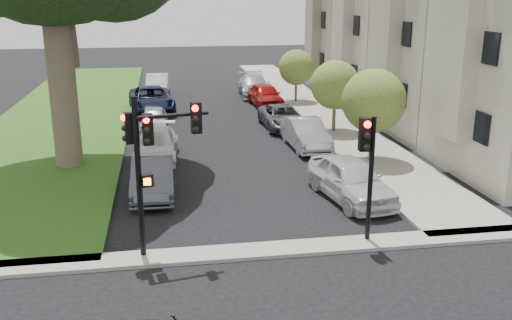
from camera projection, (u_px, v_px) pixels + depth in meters
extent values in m
plane|color=black|center=(286.00, 284.00, 15.21)|extent=(140.00, 140.00, 0.00)
cube|color=#2C4F1A|center=(70.00, 113.00, 36.50)|extent=(8.00, 44.00, 0.12)
cube|color=gray|center=(308.00, 105.00, 38.96)|extent=(3.50, 44.00, 0.12)
cube|color=gray|center=(272.00, 250.00, 17.09)|extent=(60.00, 1.00, 0.12)
cube|color=#B0AD92|center=(456.00, 70.00, 22.85)|extent=(0.70, 2.20, 5.50)
cube|color=black|center=(466.00, 44.00, 22.62)|extent=(0.08, 3.60, 6.00)
cube|color=#9F968D|center=(455.00, 41.00, 30.41)|extent=(7.00, 7.40, 10.00)
cube|color=#9F968D|center=(386.00, 51.00, 29.95)|extent=(0.70, 2.20, 5.50)
cube|color=black|center=(392.00, 32.00, 29.71)|extent=(0.08, 3.60, 6.00)
cube|color=#A3968C|center=(399.00, 31.00, 37.51)|extent=(7.00, 7.40, 10.00)
cube|color=#A3968C|center=(342.00, 40.00, 37.05)|extent=(0.70, 2.20, 5.50)
cube|color=black|center=(347.00, 24.00, 36.81)|extent=(0.08, 3.60, 6.00)
cube|color=#7B755C|center=(360.00, 25.00, 44.60)|extent=(7.00, 7.40, 10.00)
cube|color=#7B755C|center=(313.00, 32.00, 44.14)|extent=(0.70, 2.20, 5.50)
cube|color=black|center=(317.00, 19.00, 43.91)|extent=(0.08, 3.60, 6.00)
cylinder|color=brown|center=(61.00, 71.00, 24.21)|extent=(1.17, 1.17, 8.52)
cylinder|color=brown|center=(371.00, 141.00, 25.80)|extent=(0.20, 0.20, 2.04)
sphere|color=#4B6228|center=(374.00, 101.00, 25.28)|extent=(2.85, 2.85, 2.85)
cylinder|color=brown|center=(334.00, 116.00, 31.29)|extent=(0.19, 0.19, 1.90)
sphere|color=#4B6228|center=(335.00, 85.00, 30.81)|extent=(2.66, 2.66, 2.66)
cylinder|color=brown|center=(296.00, 90.00, 39.97)|extent=(0.18, 0.18, 1.76)
sphere|color=#4B6228|center=(296.00, 67.00, 39.52)|extent=(2.46, 2.46, 2.46)
cylinder|color=black|center=(139.00, 181.00, 16.02)|extent=(0.19, 0.19, 4.78)
cylinder|color=black|center=(173.00, 115.00, 15.66)|extent=(2.01, 0.50, 0.11)
cube|color=black|center=(148.00, 129.00, 15.66)|extent=(0.32, 0.29, 0.87)
cube|color=black|center=(196.00, 118.00, 15.78)|extent=(0.32, 0.29, 0.87)
cube|color=black|center=(129.00, 128.00, 15.79)|extent=(0.29, 0.32, 0.87)
sphere|color=#FF0C05|center=(147.00, 120.00, 15.44)|extent=(0.18, 0.18, 0.18)
sphere|color=black|center=(148.00, 141.00, 15.61)|extent=(0.18, 0.18, 0.18)
cube|color=black|center=(147.00, 180.00, 16.06)|extent=(0.36, 0.29, 0.35)
cube|color=#FF5905|center=(147.00, 182.00, 15.94)|extent=(0.20, 0.03, 0.20)
cylinder|color=black|center=(370.00, 181.00, 17.20)|extent=(0.16, 0.16, 3.99)
cube|color=black|center=(365.00, 134.00, 16.74)|extent=(0.33, 0.29, 1.00)
sphere|color=#FF0C05|center=(367.00, 125.00, 16.50)|extent=(0.21, 0.21, 0.21)
imported|color=silver|center=(351.00, 179.00, 21.17)|extent=(2.59, 4.92, 1.60)
imported|color=#999BA0|center=(306.00, 134.00, 28.25)|extent=(1.73, 4.53, 1.47)
imported|color=#3F4247|center=(283.00, 117.00, 32.43)|extent=(2.27, 4.72, 1.30)
imported|color=maroon|center=(266.00, 95.00, 38.65)|extent=(2.10, 4.61, 1.54)
imported|color=#999BA0|center=(254.00, 86.00, 42.53)|extent=(2.45, 5.48, 1.56)
imported|color=#3F4247|center=(153.00, 176.00, 21.72)|extent=(1.62, 4.49, 1.47)
imported|color=silver|center=(156.00, 145.00, 26.39)|extent=(2.20, 4.86, 1.38)
imported|color=#999BA0|center=(154.00, 119.00, 32.03)|extent=(1.62, 3.78, 1.27)
imported|color=black|center=(151.00, 99.00, 36.91)|extent=(3.22, 6.02, 1.61)
imported|color=silver|center=(157.00, 85.00, 43.13)|extent=(1.80, 4.68, 1.52)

